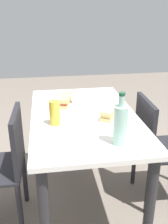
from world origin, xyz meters
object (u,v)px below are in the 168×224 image
baguette_sandwich_far (110,112)px  knife_far (118,117)px  baguette_sandwich_near (65,100)px  dining_table (84,131)px  plate_near (65,105)px  chair_far (156,144)px  plate_far (110,118)px  knife_near (72,103)px  chair_near (5,162)px  beer_glass (55,113)px  water_bottle (120,124)px

baguette_sandwich_far → knife_far: bearing=69.9°
baguette_sandwich_near → dining_table: bearing=31.2°
plate_near → baguette_sandwich_far: (0.29, 0.28, 0.04)m
baguette_sandwich_near → baguette_sandwich_far: 0.40m
chair_far → plate_far: 0.50m
knife_near → plate_far: bearing=38.0°
plate_far → baguette_sandwich_far: baguette_sandwich_far is taller
chair_far → dining_table: bearing=-89.6°
chair_far → plate_far: chair_far is taller
dining_table → plate_far: size_ratio=4.88×
plate_near → baguette_sandwich_near: 0.04m
chair_near → plate_near: size_ratio=3.50×
plate_far → plate_near: bearing=-136.1°
knife_near → knife_far: bearing=41.9°
plate_far → beer_glass: (0.03, -0.36, 0.07)m
dining_table → knife_far: size_ratio=6.84×
chair_near → chair_far: bearing=93.9°
chair_far → chair_near: bearing=-86.1°
knife_far → beer_glass: size_ratio=1.10×
plate_far → knife_far: 0.05m
dining_table → chair_near: bearing=-82.6°
plate_near → knife_far: size_ratio=1.40×
baguette_sandwich_near → knife_near: size_ratio=1.33×
plate_far → baguette_sandwich_far: bearing=180.0°
water_bottle → dining_table: bearing=-163.3°
dining_table → knife_near: (-0.19, -0.06, 0.15)m
beer_glass → dining_table: bearing=121.8°
chair_near → plate_far: (0.02, 0.71, 0.29)m
chair_near → water_bottle: bearing=62.5°
dining_table → baguette_sandwich_far: baguette_sandwich_far is taller
chair_near → beer_glass: (0.06, 0.35, 0.36)m
chair_near → baguette_sandwich_far: (0.02, 0.71, 0.33)m
chair_far → knife_far: bearing=-71.2°
beer_glass → baguette_sandwich_far: bearing=95.0°
plate_far → water_bottle: water_bottle is taller
knife_far → beer_glass: beer_glass is taller
chair_far → water_bottle: bearing=-44.7°
plate_far → beer_glass: size_ratio=1.54×
chair_far → baguette_sandwich_far: size_ratio=3.97×
chair_far → plate_near: bearing=-105.6°
baguette_sandwich_near → beer_glass: bearing=-15.8°
dining_table → chair_far: (-0.00, 0.55, -0.16)m
dining_table → beer_glass: (0.13, -0.21, 0.21)m
knife_far → chair_far: bearing=108.8°
beer_glass → chair_near: bearing=-99.0°
dining_table → beer_glass: beer_glass is taller
baguette_sandwich_far → knife_far: 0.06m
knife_near → plate_far: (0.28, 0.22, -0.01)m
chair_far → chair_near: 1.11m
chair_near → plate_far: bearing=88.1°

